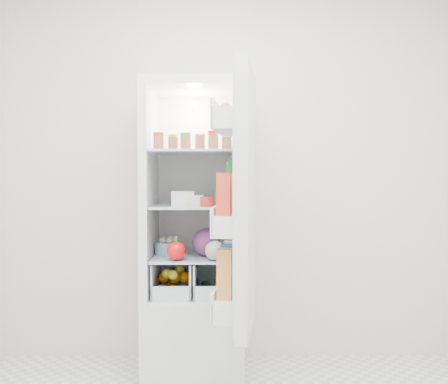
{
  "coord_description": "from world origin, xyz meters",
  "views": [
    {
      "loc": [
        -0.03,
        -1.88,
        1.24
      ],
      "look_at": [
        -0.02,
        0.95,
        1.14
      ],
      "focal_mm": 40.0,
      "sensor_mm": 36.0,
      "label": 1
    }
  ],
  "objects_px": {
    "mushroom_bowl": "(168,248)",
    "red_cabbage": "(206,242)",
    "fridge_door": "(240,204)",
    "refrigerator": "(195,266)"
  },
  "relations": [
    {
      "from": "mushroom_bowl",
      "to": "fridge_door",
      "type": "distance_m",
      "value": 0.8
    },
    {
      "from": "refrigerator",
      "to": "fridge_door",
      "type": "distance_m",
      "value": 0.81
    },
    {
      "from": "refrigerator",
      "to": "fridge_door",
      "type": "xyz_separation_m",
      "value": [
        0.26,
        -0.64,
        0.43
      ]
    },
    {
      "from": "refrigerator",
      "to": "red_cabbage",
      "type": "bearing_deg",
      "value": -56.72
    },
    {
      "from": "mushroom_bowl",
      "to": "fridge_door",
      "type": "bearing_deg",
      "value": -54.44
    },
    {
      "from": "mushroom_bowl",
      "to": "red_cabbage",
      "type": "bearing_deg",
      "value": -18.42
    },
    {
      "from": "refrigerator",
      "to": "red_cabbage",
      "type": "distance_m",
      "value": 0.22
    },
    {
      "from": "fridge_door",
      "to": "refrigerator",
      "type": "bearing_deg",
      "value": 29.66
    },
    {
      "from": "fridge_door",
      "to": "mushroom_bowl",
      "type": "bearing_deg",
      "value": 42.71
    },
    {
      "from": "mushroom_bowl",
      "to": "fridge_door",
      "type": "xyz_separation_m",
      "value": [
        0.43,
        -0.6,
        0.31
      ]
    }
  ]
}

